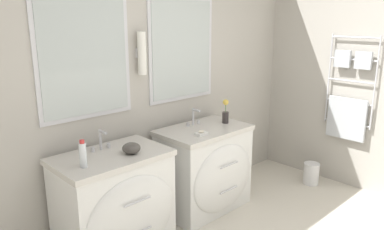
% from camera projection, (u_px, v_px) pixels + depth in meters
% --- Properties ---
extents(wall_back, '(5.60, 0.16, 2.60)m').
position_uv_depth(wall_back, '(141.00, 78.00, 3.34)').
color(wall_back, '#B2ADA3').
rests_on(wall_back, ground_plane).
extents(wall_right, '(0.13, 3.86, 2.60)m').
position_uv_depth(wall_right, '(358.00, 70.00, 3.95)').
color(wall_right, '#B2ADA3').
rests_on(wall_right, ground_plane).
extents(vanity_left, '(0.87, 0.61, 0.82)m').
position_uv_depth(vanity_left, '(116.00, 204.00, 2.94)').
color(vanity_left, white).
rests_on(vanity_left, ground_plane).
extents(vanity_right, '(0.87, 0.61, 0.82)m').
position_uv_depth(vanity_right, '(206.00, 169.00, 3.62)').
color(vanity_right, white).
rests_on(vanity_right, ground_plane).
extents(faucet_left, '(0.17, 0.11, 0.17)m').
position_uv_depth(faucet_left, '(101.00, 141.00, 2.93)').
color(faucet_left, silver).
rests_on(faucet_left, vanity_left).
extents(faucet_right, '(0.17, 0.11, 0.17)m').
position_uv_depth(faucet_right, '(194.00, 117.00, 3.61)').
color(faucet_right, silver).
rests_on(faucet_right, vanity_right).
extents(toiletry_bottle, '(0.05, 0.05, 0.20)m').
position_uv_depth(toiletry_bottle, '(83.00, 155.00, 2.59)').
color(toiletry_bottle, silver).
rests_on(toiletry_bottle, vanity_left).
extents(amenity_bowl, '(0.14, 0.14, 0.09)m').
position_uv_depth(amenity_bowl, '(131.00, 148.00, 2.87)').
color(amenity_bowl, '#4C4742').
rests_on(amenity_bowl, vanity_left).
extents(flower_vase, '(0.06, 0.06, 0.24)m').
position_uv_depth(flower_vase, '(225.00, 113.00, 3.68)').
color(flower_vase, '#332D2D').
rests_on(flower_vase, vanity_right).
extents(soap_dish, '(0.11, 0.07, 0.04)m').
position_uv_depth(soap_dish, '(201.00, 133.00, 3.32)').
color(soap_dish, white).
rests_on(soap_dish, vanity_right).
extents(waste_bin, '(0.18, 0.18, 0.25)m').
position_uv_depth(waste_bin, '(311.00, 173.00, 4.23)').
color(waste_bin, silver).
rests_on(waste_bin, ground_plane).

